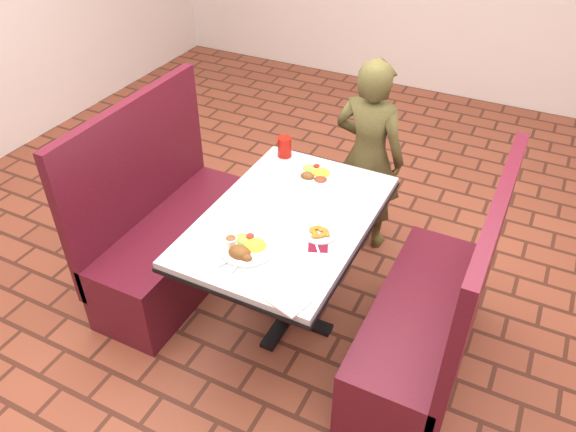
# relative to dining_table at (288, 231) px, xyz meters

# --- Properties ---
(dining_table) EXTENTS (0.81, 1.21, 0.75)m
(dining_table) POSITION_rel_dining_table_xyz_m (0.00, 0.00, 0.00)
(dining_table) COLOR silver
(dining_table) RESTS_ON ground
(booth_bench_left) EXTENTS (0.47, 1.20, 1.17)m
(booth_bench_left) POSITION_rel_dining_table_xyz_m (-0.80, 0.00, -0.32)
(booth_bench_left) COLOR maroon
(booth_bench_left) RESTS_ON ground
(booth_bench_right) EXTENTS (0.47, 1.20, 1.17)m
(booth_bench_right) POSITION_rel_dining_table_xyz_m (0.80, 0.00, -0.32)
(booth_bench_right) COLOR maroon
(booth_bench_right) RESTS_ON ground
(diner_person) EXTENTS (0.50, 0.35, 1.29)m
(diner_person) POSITION_rel_dining_table_xyz_m (0.11, 0.90, -0.01)
(diner_person) COLOR brown
(diner_person) RESTS_ON ground
(near_dinner_plate) EXTENTS (0.26, 0.26, 0.08)m
(near_dinner_plate) POSITION_rel_dining_table_xyz_m (-0.06, -0.33, 0.12)
(near_dinner_plate) COLOR white
(near_dinner_plate) RESTS_ON dining_table
(far_dinner_plate) EXTENTS (0.24, 0.24, 0.06)m
(far_dinner_plate) POSITION_rel_dining_table_xyz_m (-0.03, 0.40, 0.12)
(far_dinner_plate) COLOR white
(far_dinner_plate) RESTS_ON dining_table
(plantain_plate) EXTENTS (0.17, 0.17, 0.03)m
(plantain_plate) POSITION_rel_dining_table_xyz_m (0.21, -0.07, 0.11)
(plantain_plate) COLOR white
(plantain_plate) RESTS_ON dining_table
(maroon_napkin) EXTENTS (0.12, 0.12, 0.00)m
(maroon_napkin) POSITION_rel_dining_table_xyz_m (0.24, -0.15, 0.10)
(maroon_napkin) COLOR maroon
(maroon_napkin) RESTS_ON dining_table
(spoon_utensil) EXTENTS (0.09, 0.11, 0.00)m
(spoon_utensil) POSITION_rel_dining_table_xyz_m (0.26, -0.20, 0.10)
(spoon_utensil) COLOR silver
(spoon_utensil) RESTS_ON dining_table
(red_tumbler) EXTENTS (0.08, 0.08, 0.12)m
(red_tumbler) POSITION_rel_dining_table_xyz_m (-0.29, 0.53, 0.16)
(red_tumbler) COLOR #B7150C
(red_tumbler) RESTS_ON dining_table
(paper_napkin) EXTENTS (0.21, 0.18, 0.01)m
(paper_napkin) POSITION_rel_dining_table_xyz_m (0.26, -0.54, 0.10)
(paper_napkin) COLOR white
(paper_napkin) RESTS_ON dining_table
(knife_utensil) EXTENTS (0.02, 0.18, 0.00)m
(knife_utensil) POSITION_rel_dining_table_xyz_m (-0.04, -0.41, 0.11)
(knife_utensil) COLOR silver
(knife_utensil) RESTS_ON dining_table
(fork_utensil) EXTENTS (0.08, 0.14, 0.00)m
(fork_utensil) POSITION_rel_dining_table_xyz_m (-0.08, -0.43, 0.11)
(fork_utensil) COLOR silver
(fork_utensil) RESTS_ON dining_table
(lettuce_shreds) EXTENTS (0.28, 0.32, 0.00)m
(lettuce_shreds) POSITION_rel_dining_table_xyz_m (0.04, 0.06, 0.10)
(lettuce_shreds) COLOR #96C34E
(lettuce_shreds) RESTS_ON dining_table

